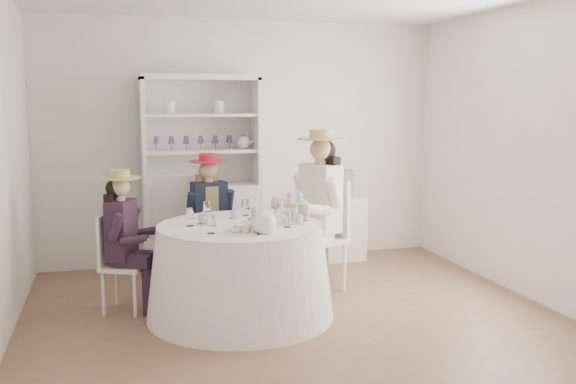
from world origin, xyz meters
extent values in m
plane|color=brown|center=(0.00, 0.00, 0.00)|extent=(4.50, 4.50, 0.00)
plane|color=silver|center=(0.00, 2.00, 1.35)|extent=(4.50, 0.00, 4.50)
plane|color=silver|center=(0.00, -2.00, 1.35)|extent=(4.50, 0.00, 4.50)
plane|color=silver|center=(2.25, 0.00, 1.35)|extent=(0.00, 4.50, 4.50)
cone|color=white|center=(-0.42, 0.08, 0.39)|extent=(1.58, 1.58, 0.77)
cylinder|color=white|center=(-0.42, 0.08, 0.78)|extent=(1.38, 1.38, 0.02)
cube|color=silver|center=(-0.52, 1.70, 0.46)|extent=(1.25, 0.49, 0.93)
cube|color=silver|center=(-0.52, 1.90, 1.49)|extent=(1.24, 0.07, 1.13)
cube|color=silver|center=(-0.52, 1.70, 2.06)|extent=(1.25, 0.49, 0.06)
cube|color=silver|center=(-1.11, 1.70, 1.49)|extent=(0.05, 0.46, 1.13)
cube|color=silver|center=(0.08, 1.70, 1.49)|extent=(0.05, 0.46, 1.13)
cube|color=silver|center=(-0.52, 1.70, 1.29)|extent=(1.16, 0.44, 0.03)
cube|color=silver|center=(-0.52, 1.70, 1.67)|extent=(1.16, 0.44, 0.03)
sphere|color=white|center=(-0.05, 1.70, 1.37)|extent=(0.14, 0.14, 0.14)
cube|color=silver|center=(1.09, 1.75, 0.37)|extent=(0.49, 0.49, 0.73)
cylinder|color=black|center=(1.09, 1.75, 0.88)|extent=(0.31, 0.31, 0.29)
cube|color=silver|center=(-1.36, 0.48, 0.40)|extent=(0.47, 0.47, 0.04)
cylinder|color=silver|center=(-1.29, 0.29, 0.19)|extent=(0.03, 0.03, 0.39)
cylinder|color=silver|center=(-1.18, 0.55, 0.19)|extent=(0.03, 0.03, 0.39)
cylinder|color=silver|center=(-1.55, 0.41, 0.19)|extent=(0.03, 0.03, 0.39)
cylinder|color=silver|center=(-1.44, 0.67, 0.19)|extent=(0.03, 0.03, 0.39)
cube|color=silver|center=(-1.51, 0.54, 0.63)|extent=(0.16, 0.32, 0.44)
cube|color=black|center=(-1.38, 0.49, 0.72)|extent=(0.29, 0.36, 0.51)
cube|color=black|center=(-1.30, 0.36, 0.47)|extent=(0.32, 0.23, 0.11)
cylinder|color=black|center=(-1.19, 0.31, 0.20)|extent=(0.09, 0.09, 0.41)
cylinder|color=black|center=(-1.42, 0.31, 0.78)|extent=(0.17, 0.13, 0.24)
cube|color=black|center=(-1.24, 0.51, 0.47)|extent=(0.32, 0.23, 0.11)
cylinder|color=black|center=(-1.12, 0.46, 0.20)|extent=(0.09, 0.09, 0.41)
cylinder|color=black|center=(-1.27, 0.64, 0.78)|extent=(0.17, 0.13, 0.24)
cylinder|color=#D8A889|center=(-1.38, 0.49, 0.99)|extent=(0.08, 0.08, 0.07)
sphere|color=#D8A889|center=(-1.38, 0.49, 1.09)|extent=(0.17, 0.17, 0.17)
sphere|color=black|center=(-1.42, 0.50, 1.08)|extent=(0.17, 0.17, 0.17)
cube|color=black|center=(-1.44, 0.52, 0.87)|extent=(0.15, 0.22, 0.33)
cylinder|color=tan|center=(-1.38, 0.49, 1.17)|extent=(0.35, 0.35, 0.01)
cylinder|color=tan|center=(-1.38, 0.49, 1.21)|extent=(0.18, 0.18, 0.07)
cube|color=silver|center=(-0.52, 1.10, 0.42)|extent=(0.42, 0.42, 0.04)
cylinder|color=silver|center=(-0.64, 0.93, 0.20)|extent=(0.03, 0.03, 0.41)
cylinder|color=silver|center=(-0.35, 0.98, 0.20)|extent=(0.03, 0.03, 0.41)
cylinder|color=silver|center=(-0.69, 1.22, 0.20)|extent=(0.03, 0.03, 0.41)
cylinder|color=silver|center=(-0.40, 1.27, 0.20)|extent=(0.03, 0.03, 0.41)
cube|color=silver|center=(-0.55, 1.26, 0.67)|extent=(0.35, 0.08, 0.46)
cube|color=#192032|center=(-0.52, 1.12, 0.76)|extent=(0.36, 0.24, 0.54)
cube|color=tan|center=(-0.52, 1.12, 0.76)|extent=(0.16, 0.22, 0.46)
cube|color=#192032|center=(-0.59, 0.98, 0.49)|extent=(0.17, 0.33, 0.11)
cylinder|color=#192032|center=(-0.57, 0.85, 0.21)|extent=(0.09, 0.09, 0.43)
cylinder|color=#192032|center=(-0.71, 1.05, 0.82)|extent=(0.11, 0.17, 0.25)
cube|color=#192032|center=(-0.42, 1.00, 0.49)|extent=(0.17, 0.33, 0.11)
cylinder|color=#192032|center=(-0.40, 0.87, 0.21)|extent=(0.09, 0.09, 0.43)
cylinder|color=#192032|center=(-0.33, 1.11, 0.82)|extent=(0.11, 0.17, 0.25)
cylinder|color=#D8A889|center=(-0.52, 1.12, 1.05)|extent=(0.08, 0.08, 0.07)
sphere|color=#D8A889|center=(-0.52, 1.12, 1.15)|extent=(0.18, 0.18, 0.18)
sphere|color=tan|center=(-0.53, 1.16, 1.14)|extent=(0.18, 0.18, 0.18)
cube|color=tan|center=(-0.54, 1.19, 0.92)|extent=(0.23, 0.11, 0.35)
cylinder|color=red|center=(-0.52, 1.12, 1.23)|extent=(0.37, 0.37, 0.01)
cylinder|color=red|center=(-0.52, 1.12, 1.27)|extent=(0.19, 0.19, 0.07)
cube|color=silver|center=(0.45, 0.61, 0.49)|extent=(0.58, 0.58, 0.04)
cylinder|color=silver|center=(0.22, 0.71, 0.24)|extent=(0.04, 0.04, 0.48)
cylinder|color=silver|center=(0.35, 0.38, 0.24)|extent=(0.04, 0.04, 0.48)
cylinder|color=silver|center=(0.54, 0.84, 0.24)|extent=(0.04, 0.04, 0.48)
cylinder|color=silver|center=(0.68, 0.52, 0.24)|extent=(0.04, 0.04, 0.48)
cube|color=silver|center=(0.63, 0.69, 0.79)|extent=(0.19, 0.40, 0.55)
cube|color=white|center=(0.47, 0.62, 0.90)|extent=(0.36, 0.45, 0.64)
cube|color=white|center=(0.29, 0.65, 0.58)|extent=(0.40, 0.28, 0.13)
cylinder|color=white|center=(0.15, 0.59, 0.25)|extent=(0.11, 0.11, 0.51)
cylinder|color=white|center=(0.34, 0.81, 0.98)|extent=(0.21, 0.17, 0.30)
cube|color=white|center=(0.36, 0.47, 0.58)|extent=(0.40, 0.28, 0.13)
cylinder|color=white|center=(0.22, 0.41, 0.25)|extent=(0.11, 0.11, 0.51)
cylinder|color=white|center=(0.52, 0.39, 0.98)|extent=(0.21, 0.17, 0.30)
cylinder|color=#D8A889|center=(0.47, 0.62, 1.24)|extent=(0.10, 0.10, 0.09)
sphere|color=#D8A889|center=(0.47, 0.62, 1.36)|extent=(0.21, 0.21, 0.21)
sphere|color=black|center=(0.51, 0.64, 1.35)|extent=(0.21, 0.21, 0.21)
cube|color=black|center=(0.55, 0.66, 1.09)|extent=(0.18, 0.28, 0.42)
cylinder|color=tan|center=(0.47, 0.62, 1.46)|extent=(0.44, 0.44, 0.01)
cylinder|color=tan|center=(0.47, 0.62, 1.51)|extent=(0.22, 0.22, 0.09)
cube|color=silver|center=(-0.80, 1.59, 0.50)|extent=(0.53, 0.53, 0.04)
cylinder|color=silver|center=(-0.59, 1.72, 0.24)|extent=(0.04, 0.04, 0.49)
cylinder|color=silver|center=(-0.93, 1.80, 0.24)|extent=(0.04, 0.04, 0.49)
cylinder|color=silver|center=(-0.67, 1.38, 0.24)|extent=(0.04, 0.04, 0.49)
cylinder|color=silver|center=(-1.01, 1.46, 0.24)|extent=(0.04, 0.04, 0.49)
cube|color=silver|center=(-0.85, 1.40, 0.79)|extent=(0.42, 0.13, 0.55)
imported|color=white|center=(-0.72, 0.17, 0.83)|extent=(0.10, 0.10, 0.07)
imported|color=white|center=(-0.43, 0.35, 0.82)|extent=(0.06, 0.06, 0.06)
imported|color=white|center=(-0.16, 0.18, 0.83)|extent=(0.12, 0.12, 0.07)
imported|color=white|center=(-0.24, -0.01, 0.82)|extent=(0.28, 0.28, 0.06)
sphere|color=pink|center=(-0.19, -0.02, 0.88)|extent=(0.07, 0.07, 0.07)
sphere|color=white|center=(-0.20, 0.02, 0.88)|extent=(0.07, 0.07, 0.07)
sphere|color=pink|center=(-0.23, 0.04, 0.88)|extent=(0.07, 0.07, 0.07)
sphere|color=white|center=(-0.27, 0.04, 0.88)|extent=(0.07, 0.07, 0.07)
sphere|color=pink|center=(-0.30, 0.02, 0.88)|extent=(0.07, 0.07, 0.07)
sphere|color=white|center=(-0.31, -0.02, 0.88)|extent=(0.07, 0.07, 0.07)
sphere|color=pink|center=(-0.30, -0.05, 0.88)|extent=(0.07, 0.07, 0.07)
sphere|color=white|center=(-0.27, -0.08, 0.88)|extent=(0.07, 0.07, 0.07)
sphere|color=pink|center=(-0.23, -0.08, 0.88)|extent=(0.07, 0.07, 0.07)
sphere|color=white|center=(-0.20, -0.05, 0.88)|extent=(0.07, 0.07, 0.07)
sphere|color=white|center=(-0.31, -0.31, 0.88)|extent=(0.20, 0.20, 0.20)
cylinder|color=white|center=(-0.19, -0.31, 0.90)|extent=(0.12, 0.03, 0.10)
cylinder|color=white|center=(-0.31, -0.31, 0.98)|extent=(0.04, 0.04, 0.02)
cylinder|color=white|center=(-0.48, -0.26, 0.80)|extent=(0.27, 0.27, 0.01)
cube|color=beige|center=(-0.53, -0.28, 0.83)|extent=(0.06, 0.04, 0.03)
cube|color=beige|center=(-0.48, -0.26, 0.84)|extent=(0.07, 0.06, 0.03)
cube|color=beige|center=(-0.43, -0.24, 0.83)|extent=(0.07, 0.07, 0.03)
cube|color=beige|center=(-0.50, -0.22, 0.84)|extent=(0.07, 0.07, 0.03)
cube|color=beige|center=(-0.45, -0.30, 0.83)|extent=(0.07, 0.07, 0.03)
cylinder|color=white|center=(0.06, 0.05, 0.80)|extent=(0.27, 0.27, 0.01)
cylinder|color=white|center=(0.06, 0.05, 0.88)|extent=(0.02, 0.02, 0.18)
cylinder|color=white|center=(0.06, 0.05, 0.97)|extent=(0.20, 0.20, 0.01)
camera|label=1|loc=(-1.45, -5.10, 1.84)|focal=40.00mm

